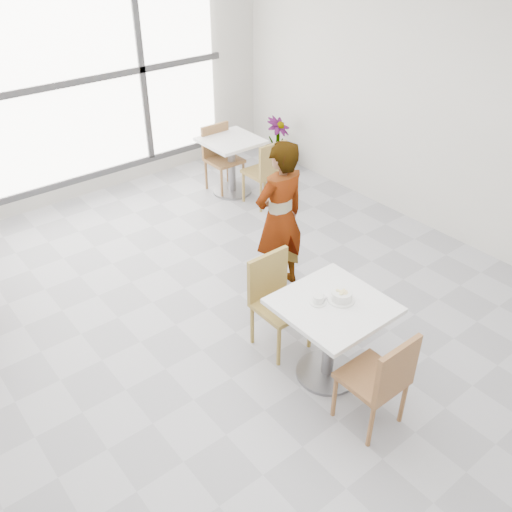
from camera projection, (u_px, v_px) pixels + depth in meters
floor at (236, 332)px, 5.09m from camera, size 7.00×7.00×0.00m
wall_back at (56, 83)px, 6.54m from camera, size 6.00×0.00×6.00m
wall_right at (459, 107)px, 5.83m from camera, size 0.00×7.00×7.00m
window at (58, 85)px, 6.49m from camera, size 4.60×0.07×2.52m
main_table at (331, 326)px, 4.36m from camera, size 0.80×0.80×0.75m
chair_near at (382, 377)px, 3.93m from camera, size 0.42×0.42×0.87m
chair_far at (275, 295)px, 4.73m from camera, size 0.42×0.42×0.87m
oatmeal_bowl at (342, 296)px, 4.25m from camera, size 0.21×0.21×0.09m
coffee_cup at (318, 300)px, 4.23m from camera, size 0.16×0.13×0.07m
person at (280, 218)px, 5.29m from camera, size 0.58×0.39×1.56m
bg_table_right at (231, 158)px, 7.21m from camera, size 0.70×0.70×0.75m
bg_chair_right_near at (267, 169)px, 6.89m from camera, size 0.42×0.42×0.87m
bg_chair_right_far at (220, 153)px, 7.31m from camera, size 0.42×0.42×0.87m
plant_right at (277, 143)px, 7.97m from camera, size 0.53×0.53×0.73m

